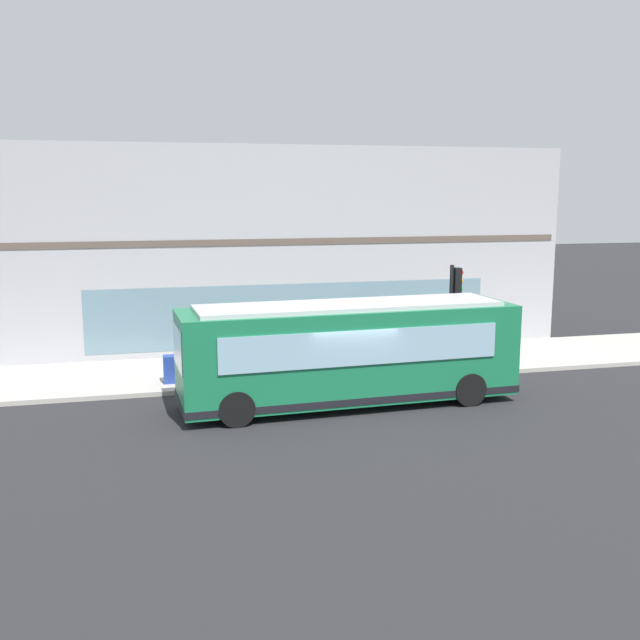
# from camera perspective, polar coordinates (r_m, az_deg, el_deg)

# --- Properties ---
(ground) EXTENTS (120.00, 120.00, 0.00)m
(ground) POSITION_cam_1_polar(r_m,az_deg,el_deg) (21.86, 2.06, -6.84)
(ground) COLOR #262628
(sidewalk_curb) EXTENTS (4.81, 40.00, 0.15)m
(sidewalk_curb) POSITION_cam_1_polar(r_m,az_deg,el_deg) (26.52, -0.92, -3.65)
(sidewalk_curb) COLOR #B2ADA3
(sidewalk_curb) RESTS_ON ground
(building_corner) EXTENTS (8.53, 22.35, 8.04)m
(building_corner) POSITION_cam_1_polar(r_m,az_deg,el_deg) (32.36, -3.60, 5.85)
(building_corner) COLOR #A8A8AD
(building_corner) RESTS_ON ground
(city_bus_nearside) EXTENTS (2.99, 10.14, 3.07)m
(city_bus_nearside) POSITION_cam_1_polar(r_m,az_deg,el_deg) (21.86, 2.22, -2.63)
(city_bus_nearside) COLOR #197247
(city_bus_nearside) RESTS_ON ground
(traffic_light_near_corner) EXTENTS (0.32, 0.49, 3.69)m
(traffic_light_near_corner) POSITION_cam_1_polar(r_m,az_deg,el_deg) (25.67, 10.38, 1.75)
(traffic_light_near_corner) COLOR black
(traffic_light_near_corner) RESTS_ON sidewalk_curb
(fire_hydrant) EXTENTS (0.35, 0.35, 0.74)m
(fire_hydrant) POSITION_cam_1_polar(r_m,az_deg,el_deg) (25.00, -4.06, -3.49)
(fire_hydrant) COLOR red
(fire_hydrant) RESTS_ON sidewalk_curb
(pedestrian_near_hydrant) EXTENTS (0.32, 0.32, 1.70)m
(pedestrian_near_hydrant) POSITION_cam_1_polar(r_m,az_deg,el_deg) (25.56, 3.64, -1.77)
(pedestrian_near_hydrant) COLOR #99994C
(pedestrian_near_hydrant) RESTS_ON sidewalk_curb
(pedestrian_near_building_entrance) EXTENTS (0.32, 0.32, 1.73)m
(pedestrian_near_building_entrance) POSITION_cam_1_polar(r_m,az_deg,el_deg) (27.05, -9.17, -1.19)
(pedestrian_near_building_entrance) COLOR gold
(pedestrian_near_building_entrance) RESTS_ON sidewalk_curb
(pedestrian_by_light_pole) EXTENTS (0.32, 0.32, 1.57)m
(pedestrian_by_light_pole) POSITION_cam_1_polar(r_m,az_deg,el_deg) (27.62, 6.35, -1.11)
(pedestrian_by_light_pole) COLOR silver
(pedestrian_by_light_pole) RESTS_ON sidewalk_curb
(pedestrian_walking_along_curb) EXTENTS (0.32, 0.32, 1.68)m
(pedestrian_walking_along_curb) POSITION_cam_1_polar(r_m,az_deg,el_deg) (27.31, 4.00, -1.05)
(pedestrian_walking_along_curb) COLOR #99994C
(pedestrian_walking_along_curb) RESTS_ON sidewalk_curb
(newspaper_vending_box) EXTENTS (0.44, 0.42, 0.90)m
(newspaper_vending_box) POSITION_cam_1_polar(r_m,az_deg,el_deg) (24.48, -11.56, -3.74)
(newspaper_vending_box) COLOR #263F99
(newspaper_vending_box) RESTS_ON sidewalk_curb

